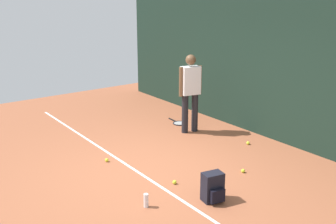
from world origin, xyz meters
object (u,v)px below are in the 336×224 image
object	(u,v)px
tennis_player	(190,89)
tennis_ball_by_fence	(248,143)
tennis_ball_mid_court	(107,160)
water_bottle	(146,200)
backpack	(213,188)
tennis_ball_near_player	(175,182)
tennis_ball_far_left	(243,171)
tennis_racket	(179,123)

from	to	relation	value
tennis_player	tennis_ball_by_fence	world-z (taller)	tennis_player
tennis_ball_mid_court	water_bottle	distance (m)	1.79
tennis_ball_by_fence	water_bottle	size ratio (longest dim) A/B	0.32
backpack	tennis_ball_mid_court	bearing A→B (deg)	115.67
tennis_player	tennis_ball_near_player	distance (m)	2.71
tennis_player	tennis_ball_far_left	bearing A→B (deg)	-93.89
tennis_player	backpack	size ratio (longest dim) A/B	3.86
tennis_ball_mid_court	tennis_ball_far_left	distance (m)	2.44
backpack	tennis_ball_far_left	distance (m)	1.16
backpack	tennis_ball_mid_court	size ratio (longest dim) A/B	6.67
backpack	tennis_ball_by_fence	world-z (taller)	backpack
water_bottle	tennis_racket	bearing A→B (deg)	135.04
tennis_player	tennis_ball_near_player	bearing A→B (deg)	-123.35
tennis_ball_by_fence	tennis_ball_mid_court	xyz separation A→B (m)	(-0.93, -2.70, 0.00)
tennis_player	tennis_racket	xyz separation A→B (m)	(-0.59, 0.16, -0.95)
tennis_racket	tennis_ball_far_left	world-z (taller)	tennis_ball_far_left
tennis_racket	water_bottle	bearing A→B (deg)	-42.12
tennis_ball_near_player	backpack	bearing A→B (deg)	9.64
tennis_ball_by_fence	water_bottle	bearing A→B (deg)	-74.60
tennis_racket	tennis_ball_by_fence	world-z (taller)	tennis_ball_by_fence
tennis_player	water_bottle	bearing A→B (deg)	-128.71
backpack	tennis_ball_mid_court	xyz separation A→B (m)	(-2.19, -0.59, -0.18)
tennis_racket	tennis_player	bearing A→B (deg)	-12.51
tennis_racket	tennis_ball_by_fence	xyz separation A→B (m)	(1.89, 0.29, 0.02)
backpack	water_bottle	size ratio (longest dim) A/B	2.15
tennis_ball_mid_court	tennis_ball_by_fence	bearing A→B (deg)	71.01
tennis_racket	water_bottle	size ratio (longest dim) A/B	3.03
tennis_ball_by_fence	backpack	bearing A→B (deg)	-59.18
tennis_ball_far_left	water_bottle	size ratio (longest dim) A/B	0.32
tennis_ball_by_fence	tennis_ball_mid_court	world-z (taller)	same
tennis_player	water_bottle	distance (m)	3.44
tennis_ball_by_fence	tennis_player	bearing A→B (deg)	-160.80
tennis_racket	water_bottle	distance (m)	3.85
tennis_racket	tennis_ball_mid_court	distance (m)	2.59
tennis_ball_far_left	water_bottle	bearing A→B (deg)	-90.83
tennis_racket	tennis_ball_near_player	size ratio (longest dim) A/B	9.40
tennis_ball_near_player	tennis_ball_mid_court	bearing A→B (deg)	-162.34
tennis_player	backpack	world-z (taller)	tennis_player
tennis_ball_by_fence	tennis_ball_near_player	bearing A→B (deg)	-77.42
tennis_player	tennis_racket	world-z (taller)	tennis_player
water_bottle	tennis_ball_near_player	bearing A→B (deg)	113.23
tennis_ball_by_fence	tennis_ball_far_left	distance (m)	1.35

